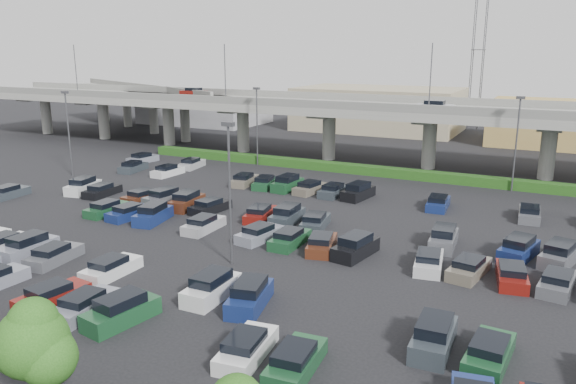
{
  "coord_description": "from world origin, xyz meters",
  "views": [
    {
      "loc": [
        20.73,
        -40.3,
        15.1
      ],
      "look_at": [
        -2.24,
        5.65,
        2.0
      ],
      "focal_mm": 35.0,
      "sensor_mm": 36.0,
      "label": 1
    }
  ],
  "objects": [
    {
      "name": "on_ramp",
      "position": [
        -52.1,
        43.05,
        6.86
      ],
      "size": [
        50.93,
        30.13,
        8.8
      ],
      "color": "gray",
      "rests_on": "ground"
    },
    {
      "name": "hedge",
      "position": [
        0.0,
        25.0,
        0.55
      ],
      "size": [
        66.0,
        1.6,
        1.1
      ],
      "primitive_type": "cube",
      "color": "#1A4113",
      "rests_on": "ground"
    },
    {
      "name": "comm_tower",
      "position": [
        4.0,
        74.0,
        15.61
      ],
      "size": [
        2.4,
        2.4,
        30.0
      ],
      "color": "#4A4A4F",
      "rests_on": "ground"
    },
    {
      "name": "parked_cars",
      "position": [
        -0.59,
        -4.27,
        0.62
      ],
      "size": [
        62.89,
        41.63,
        1.67
      ],
      "color": "#ACACB1",
      "rests_on": "ground"
    },
    {
      "name": "overpass",
      "position": [
        -0.18,
        31.99,
        6.97
      ],
      "size": [
        150.0,
        13.0,
        15.8
      ],
      "color": "gray",
      "rests_on": "ground"
    },
    {
      "name": "tree_row",
      "position": [
        0.7,
        -26.53,
        3.52
      ],
      "size": [
        65.07,
        3.66,
        5.94
      ],
      "color": "#332316",
      "rests_on": "ground"
    },
    {
      "name": "ground",
      "position": [
        0.0,
        0.0,
        0.0
      ],
      "size": [
        280.0,
        280.0,
        0.0
      ],
      "primitive_type": "plane",
      "color": "black"
    },
    {
      "name": "light_poles",
      "position": [
        -4.13,
        2.0,
        6.24
      ],
      "size": [
        66.9,
        48.38,
        10.3
      ],
      "color": "#4A4A4F",
      "rests_on": "ground"
    },
    {
      "name": "distant_buildings",
      "position": [
        12.38,
        61.81,
        3.74
      ],
      "size": [
        138.0,
        24.0,
        9.0
      ],
      "color": "gray",
      "rests_on": "ground"
    }
  ]
}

